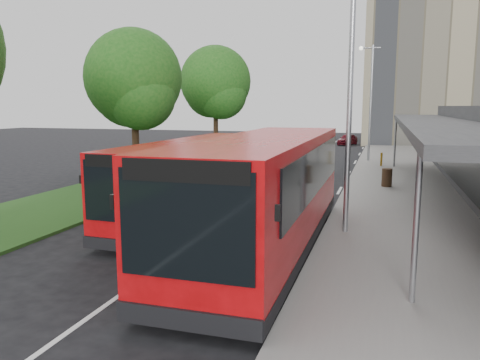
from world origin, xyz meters
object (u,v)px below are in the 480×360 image
Objects in this scene: tree_mid at (134,84)px; car_far at (329,135)px; lamp_post_near at (348,81)px; bus_main at (266,192)px; tree_far at (216,86)px; car_near at (348,139)px; bus_second at (196,179)px; bollard at (381,159)px; litter_bin at (387,178)px; lamp_post_far at (370,96)px.

car_far is at bearing 80.55° from tree_mid.
tree_mid is at bearing 147.64° from lamp_post_near.
bus_main is 2.99× the size of car_far.
car_far is at bearing 75.83° from tree_far.
lamp_post_near is at bearing -72.93° from car_near.
lamp_post_near is 0.81× the size of bus_second.
bollard is at bearing 70.09° from bus_second.
lamp_post_near is 9.97m from litter_bin.
tree_mid reaches higher than car_far.
litter_bin is 0.23× the size of car_far.
bus_main is at bearing -106.52° from litter_bin.
bus_second is at bearing -93.96° from car_far.
bollard is (-0.33, 8.10, -0.00)m from litter_bin.
lamp_post_far is at bearing 49.32° from tree_mid.
tree_mid is 17.08m from lamp_post_far.
bus_main is (-1.94, -22.02, -3.09)m from lamp_post_far.
car_far is at bearing 101.19° from litter_bin.
car_near is at bearing 62.08° from tree_far.
tree_mid is at bearing -130.68° from lamp_post_far.
lamp_post_near is at bearing -93.32° from bollard.
car_near is at bearing 73.06° from tree_mid.
lamp_post_far is at bearing 90.00° from lamp_post_near.
tree_far is 0.75× the size of bus_main.
tree_far is at bearing 120.29° from lamp_post_near.
tree_far is 23.31m from bus_main.
car_far is (5.86, 35.23, -4.46)m from tree_mid.
tree_far is at bearing -104.96° from car_near.
tree_mid is 16.35m from bollard.
litter_bin is (12.45, -10.08, -4.87)m from tree_far.
car_near is (8.59, 28.22, -4.49)m from tree_mid.
car_near is 0.91× the size of car_far.
tree_far is 19.52m from bus_second.
bus_main is 11.52m from litter_bin.
tree_mid is 13.37m from bus_main.
bollard is at bearing -66.08° from car_near.
lamp_post_near reaches higher than bus_second.
bus_main is at bearing -89.68° from car_far.
litter_bin reaches higher than bollard.
bus_second is (-5.26, -19.13, -3.29)m from lamp_post_far.
lamp_post_near is 9.30× the size of bollard.
car_near is (-3.86, 26.29, -0.00)m from litter_bin.
lamp_post_near is at bearing -86.87° from car_far.
bus_main is 19.35m from bollard.
lamp_post_far reaches higher than bollard.
bus_second is at bearing -111.09° from bollard.
bus_main is at bearing -66.45° from tree_far.
tree_mid is 0.98× the size of lamp_post_far.
bollard is (2.93, 19.09, -1.05)m from bus_main.
litter_bin is (12.45, 1.92, -4.49)m from tree_mid.
tree_far is at bearing 170.71° from bollard.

